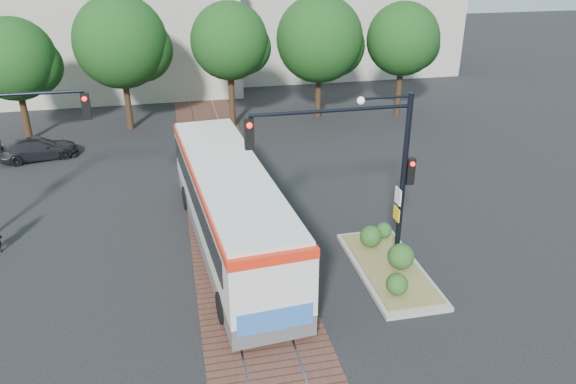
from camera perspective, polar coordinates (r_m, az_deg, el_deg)
name	(u,v)px	position (r m, az deg, el deg)	size (l,w,h in m)	color
ground	(247,271)	(19.59, -4.17, -8.06)	(120.00, 120.00, 0.00)	black
trackbed	(233,219)	(23.03, -5.62, -2.72)	(3.60, 40.00, 0.02)	#543026
tree_row	(224,43)	(33.41, -6.56, 14.79)	(26.40, 5.60, 7.67)	#382314
warehouses	(184,29)	(45.61, -10.50, 15.93)	(40.00, 13.00, 8.00)	#ADA899
city_bus	(230,204)	(20.27, -5.88, -1.22)	(3.48, 11.96, 3.15)	#4C4C4F
traffic_island	(389,261)	(19.80, 10.24, -6.93)	(2.20, 5.20, 1.13)	gray
signal_pole_main	(369,159)	(17.83, 8.19, 3.32)	(5.49, 0.46, 6.00)	black
parked_car	(38,149)	(31.55, -24.04, 4.06)	(1.56, 3.83, 1.11)	black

